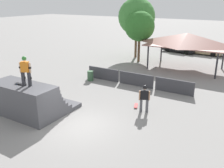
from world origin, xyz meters
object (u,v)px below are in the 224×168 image
object	(u,v)px
skateboard_on_ground	(136,106)
tree_beside_pavilion	(140,26)
bystander_walking	(144,96)
parked_car_tan	(204,50)
skateboard_on_deck	(21,84)
tree_far_back	(137,17)
skater_on_deck	(25,69)
parked_car_black	(179,48)
trash_bin	(90,76)

from	to	relation	value
skateboard_on_ground	tree_beside_pavilion	xyz separation A→B (m)	(-5.28, 11.49, 3.85)
bystander_walking	parked_car_tan	size ratio (longest dim) A/B	0.39
skateboard_on_deck	tree_far_back	size ratio (longest dim) A/B	0.12
skater_on_deck	parked_car_black	bearing A→B (deg)	62.20
tree_far_back	parked_car_black	distance (m)	8.00
tree_far_back	parked_car_tan	distance (m)	10.00
trash_bin	skateboard_on_deck	bearing A→B (deg)	-85.30
skater_on_deck	skateboard_on_deck	world-z (taller)	skater_on_deck
skateboard_on_deck	parked_car_black	world-z (taller)	skateboard_on_deck
tree_beside_pavilion	trash_bin	bearing A→B (deg)	-93.81
skateboard_on_deck	skateboard_on_ground	distance (m)	7.30
tree_beside_pavilion	parked_car_black	xyz separation A→B (m)	(2.38, 7.59, -3.31)
skateboard_on_deck	parked_car_tan	world-z (taller)	skateboard_on_deck
bystander_walking	parked_car_tan	distance (m)	19.86
tree_beside_pavilion	parked_car_black	size ratio (longest dim) A/B	1.20
skateboard_on_deck	tree_far_back	distance (m)	18.27
parked_car_tan	skateboard_on_deck	bearing A→B (deg)	-97.06
skater_on_deck	tree_beside_pavilion	xyz separation A→B (m)	(-0.53, 16.15, 0.92)
skateboard_on_deck	bystander_walking	bearing A→B (deg)	29.57
tree_beside_pavilion	tree_far_back	distance (m)	2.39
skater_on_deck	skateboard_on_ground	world-z (taller)	skater_on_deck
trash_bin	bystander_walking	bearing A→B (deg)	-27.50
skater_on_deck	parked_car_black	world-z (taller)	skater_on_deck
skater_on_deck	parked_car_black	xyz separation A→B (m)	(1.85, 23.74, -2.39)
skater_on_deck	skateboard_on_deck	xyz separation A→B (m)	(-0.46, -0.04, -0.95)
parked_car_tan	trash_bin	bearing A→B (deg)	-104.63
bystander_walking	parked_car_black	world-z (taller)	bystander_walking
tree_beside_pavilion	tree_far_back	xyz separation A→B (m)	(-1.28, 1.83, 0.86)
bystander_walking	tree_far_back	distance (m)	16.05
tree_beside_pavilion	bystander_walking	bearing A→B (deg)	-63.14
skateboard_on_ground	tree_far_back	bearing A→B (deg)	-175.75
skateboard_on_deck	bystander_walking	size ratio (longest dim) A/B	0.46
bystander_walking	trash_bin	size ratio (longest dim) A/B	2.07
skateboard_on_ground	trash_bin	xyz separation A→B (m)	(-5.85, 2.98, 0.37)
skater_on_deck	parked_car_tan	world-z (taller)	skater_on_deck
parked_car_black	skateboard_on_deck	bearing A→B (deg)	-85.53
trash_bin	parked_car_black	world-z (taller)	parked_car_black
skateboard_on_deck	trash_bin	xyz separation A→B (m)	(-0.63, 7.68, -1.62)
skater_on_deck	trash_bin	bearing A→B (deg)	74.82
parked_car_black	parked_car_tan	world-z (taller)	same
parked_car_black	tree_beside_pavilion	bearing A→B (deg)	-97.40
skateboard_on_ground	parked_car_tan	distance (m)	19.39
tree_far_back	parked_car_tan	bearing A→B (deg)	41.88
tree_beside_pavilion	trash_bin	xyz separation A→B (m)	(-0.57, -8.50, -3.49)
skateboard_on_deck	tree_far_back	world-z (taller)	tree_far_back
skateboard_on_deck	parked_car_black	xyz separation A→B (m)	(2.32, 23.78, -1.44)
tree_far_back	trash_bin	xyz separation A→B (m)	(0.71, -10.33, -4.35)
skateboard_on_ground	skateboard_on_deck	bearing A→B (deg)	-69.96
tree_far_back	parked_car_black	size ratio (longest dim) A/B	1.49
bystander_walking	trash_bin	distance (m)	7.49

